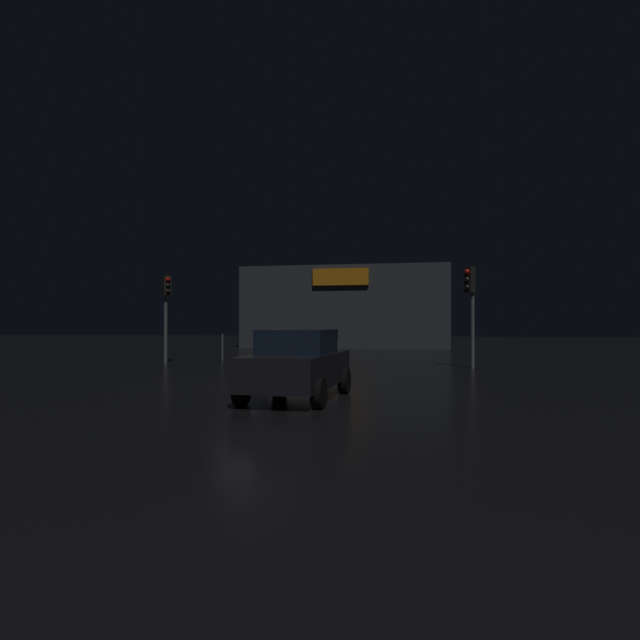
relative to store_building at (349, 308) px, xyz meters
The scene contains 7 objects.
ground_plane 26.96m from the store_building, 87.21° to the right, with size 120.00×120.00×0.00m, color black.
store_building is the anchor object (origin of this frame).
traffic_signal_main 21.58m from the store_building, 69.02° to the right, with size 0.42×0.42×3.97m.
traffic_signal_opposite 20.73m from the store_building, 104.38° to the right, with size 0.42×0.42×3.85m.
car_near 30.12m from the store_building, 84.01° to the right, with size 2.10×3.97×1.62m.
car_far 21.01m from the store_building, 86.27° to the right, with size 2.08×4.03×1.53m.
bollard_kerb_a 18.31m from the store_building, 100.89° to the right, with size 0.08×0.08×1.28m, color #595B60.
Camera 1 is at (4.89, -15.61, 1.77)m, focal length 30.98 mm.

